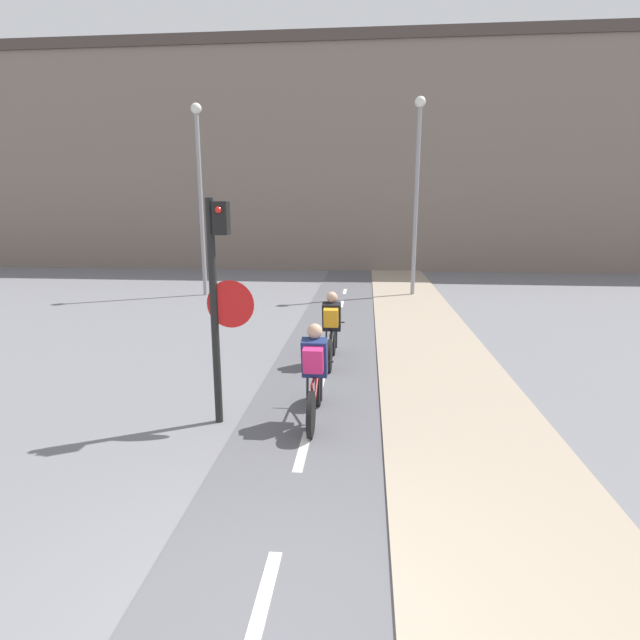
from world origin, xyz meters
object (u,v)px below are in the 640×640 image
object	(u,v)px
traffic_light_pole	(219,288)
street_lamp_far	(200,180)
cyclist_far	(332,330)
cyclist_near	(315,376)
street_lamp_sidewalk	(417,177)

from	to	relation	value
traffic_light_pole	street_lamp_far	xyz separation A→B (m)	(-3.72, 10.62, 2.00)
traffic_light_pole	cyclist_far	bearing A→B (deg)	64.92
cyclist_near	cyclist_far	distance (m)	2.78
traffic_light_pole	street_lamp_sidewalk	world-z (taller)	street_lamp_sidewalk
cyclist_near	cyclist_far	bearing A→B (deg)	88.94
street_lamp_far	cyclist_near	distance (m)	12.08
street_lamp_sidewalk	cyclist_near	distance (m)	11.75
traffic_light_pole	street_lamp_far	world-z (taller)	street_lamp_far
cyclist_near	street_lamp_sidewalk	bearing A→B (deg)	77.83
street_lamp_far	cyclist_far	bearing A→B (deg)	-56.55
street_lamp_sidewalk	cyclist_far	bearing A→B (deg)	-105.76
street_lamp_far	street_lamp_sidewalk	xyz separation A→B (m)	(7.41, 0.52, 0.09)
street_lamp_far	street_lamp_sidewalk	world-z (taller)	street_lamp_sidewalk
cyclist_far	traffic_light_pole	bearing A→B (deg)	-115.08
street_lamp_sidewalk	cyclist_far	xyz separation A→B (m)	(-2.32, -8.23, -3.37)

